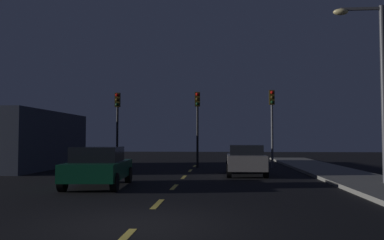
# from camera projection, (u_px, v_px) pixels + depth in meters

# --- Properties ---
(ground_plane) EXTENTS (80.00, 80.00, 0.00)m
(ground_plane) POSITION_uv_depth(u_px,v_px,m) (176.00, 185.00, 15.12)
(ground_plane) COLOR black
(sidewalk_curb_right) EXTENTS (3.00, 40.00, 0.15)m
(sidewalk_curb_right) POSITION_uv_depth(u_px,v_px,m) (377.00, 185.00, 14.57)
(sidewalk_curb_right) COLOR gray
(sidewalk_curb_right) RESTS_ON ground_plane
(lane_stripe_nearest) EXTENTS (0.16, 1.60, 0.01)m
(lane_stripe_nearest) POSITION_uv_depth(u_px,v_px,m) (123.00, 239.00, 6.95)
(lane_stripe_nearest) COLOR #EACC4C
(lane_stripe_nearest) RESTS_ON ground_plane
(lane_stripe_second) EXTENTS (0.16, 1.60, 0.01)m
(lane_stripe_second) POSITION_uv_depth(u_px,v_px,m) (158.00, 204.00, 10.74)
(lane_stripe_second) COLOR #EACC4C
(lane_stripe_second) RESTS_ON ground_plane
(lane_stripe_third) EXTENTS (0.16, 1.60, 0.01)m
(lane_stripe_third) POSITION_uv_depth(u_px,v_px,m) (174.00, 187.00, 14.52)
(lane_stripe_third) COLOR #EACC4C
(lane_stripe_third) RESTS_ON ground_plane
(lane_stripe_fourth) EXTENTS (0.16, 1.60, 0.01)m
(lane_stripe_fourth) POSITION_uv_depth(u_px,v_px,m) (184.00, 177.00, 18.31)
(lane_stripe_fourth) COLOR #EACC4C
(lane_stripe_fourth) RESTS_ON ground_plane
(lane_stripe_fifth) EXTENTS (0.16, 1.60, 0.01)m
(lane_stripe_fifth) POSITION_uv_depth(u_px,v_px,m) (190.00, 171.00, 22.10)
(lane_stripe_fifth) COLOR #EACC4C
(lane_stripe_fifth) RESTS_ON ground_plane
(lane_stripe_sixth) EXTENTS (0.16, 1.60, 0.01)m
(lane_stripe_sixth) POSITION_uv_depth(u_px,v_px,m) (195.00, 166.00, 25.88)
(lane_stripe_sixth) COLOR #EACC4C
(lane_stripe_sixth) RESTS_ON ground_plane
(traffic_signal_left) EXTENTS (0.32, 0.38, 4.72)m
(traffic_signal_left) POSITION_uv_depth(u_px,v_px,m) (117.00, 115.00, 24.95)
(traffic_signal_left) COLOR black
(traffic_signal_left) RESTS_ON ground_plane
(traffic_signal_center) EXTENTS (0.32, 0.38, 4.72)m
(traffic_signal_center) POSITION_uv_depth(u_px,v_px,m) (197.00, 114.00, 24.57)
(traffic_signal_center) COLOR black
(traffic_signal_center) RESTS_ON ground_plane
(traffic_signal_right) EXTENTS (0.32, 0.38, 4.80)m
(traffic_signal_right) POSITION_uv_depth(u_px,v_px,m) (272.00, 113.00, 24.24)
(traffic_signal_right) COLOR #4C4C51
(traffic_signal_right) RESTS_ON ground_plane
(car_stopped_ahead) EXTENTS (1.90, 4.01, 1.49)m
(car_stopped_ahead) POSITION_uv_depth(u_px,v_px,m) (246.00, 160.00, 19.29)
(car_stopped_ahead) COLOR gray
(car_stopped_ahead) RESTS_ON ground_plane
(car_adjacent_lane) EXTENTS (2.21, 4.03, 1.49)m
(car_adjacent_lane) POSITION_uv_depth(u_px,v_px,m) (98.00, 167.00, 14.58)
(car_adjacent_lane) COLOR #0F4C2D
(car_adjacent_lane) RESTS_ON ground_plane
(street_lamp_right) EXTENTS (1.88, 0.36, 6.81)m
(street_lamp_right) POSITION_uv_depth(u_px,v_px,m) (375.00, 76.00, 14.73)
(street_lamp_right) COLOR #4C4C51
(street_lamp_right) RESTS_ON ground_plane
(storefront_left) EXTENTS (4.58, 9.45, 3.41)m
(storefront_left) POSITION_uv_depth(u_px,v_px,m) (22.00, 140.00, 23.79)
(storefront_left) COLOR #333847
(storefront_left) RESTS_ON ground_plane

